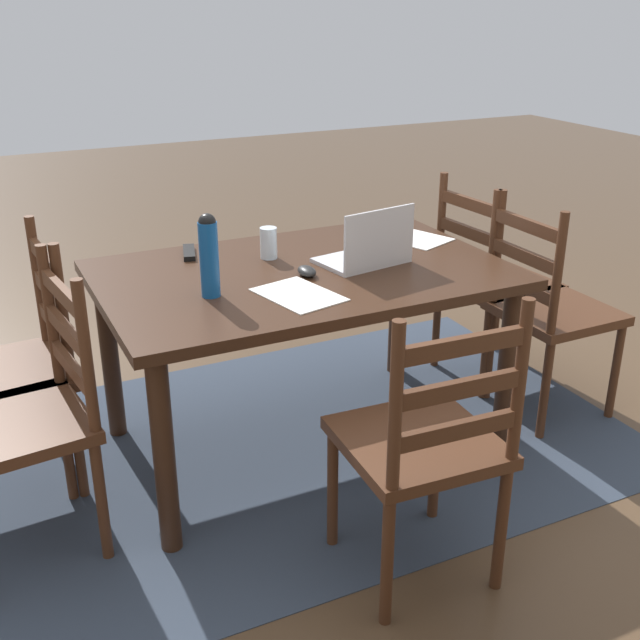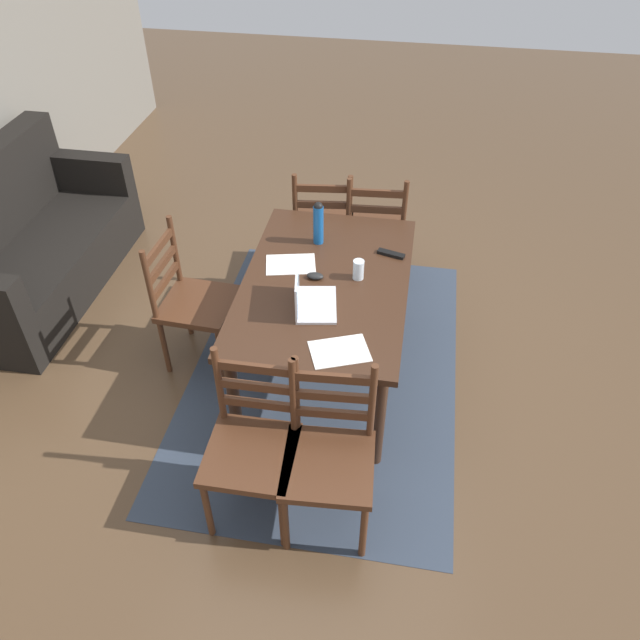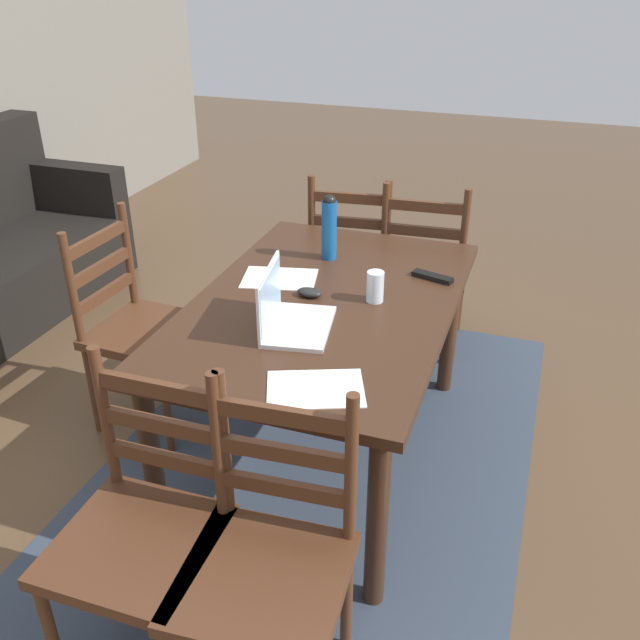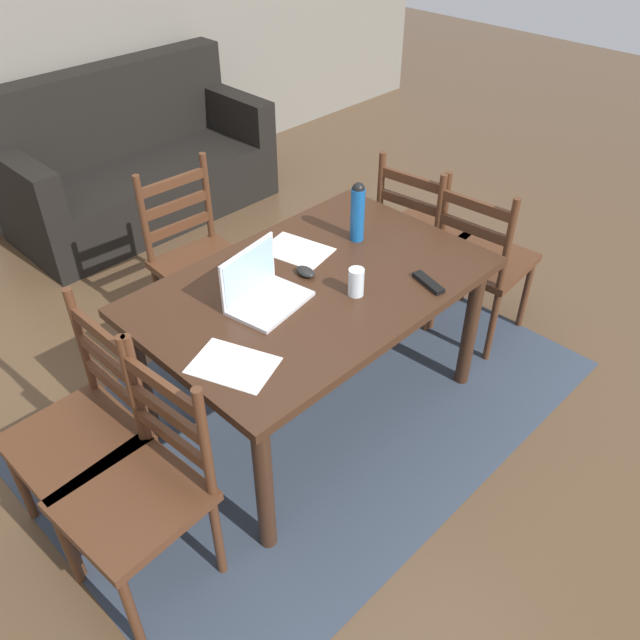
# 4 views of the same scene
# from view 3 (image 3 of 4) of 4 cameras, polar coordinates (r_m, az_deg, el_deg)

# --- Properties ---
(ground_plane) EXTENTS (14.00, 14.00, 0.00)m
(ground_plane) POSITION_cam_3_polar(r_m,az_deg,el_deg) (3.05, 0.31, -10.86)
(ground_plane) COLOR brown
(area_rug) EXTENTS (2.56, 1.70, 0.01)m
(area_rug) POSITION_cam_3_polar(r_m,az_deg,el_deg) (3.04, 0.31, -10.82)
(area_rug) COLOR #333D4C
(area_rug) RESTS_ON ground
(dining_table) EXTENTS (1.49, 0.96, 0.74)m
(dining_table) POSITION_cam_3_polar(r_m,az_deg,el_deg) (2.68, 0.35, -0.11)
(dining_table) COLOR #382114
(dining_table) RESTS_ON ground
(chair_right_far) EXTENTS (0.49, 0.49, 0.95)m
(chair_right_far) POSITION_cam_3_polar(r_m,az_deg,el_deg) (3.70, 2.75, 5.10)
(chair_right_far) COLOR #4C2B19
(chair_right_far) RESTS_ON ground
(chair_right_near) EXTENTS (0.47, 0.47, 0.95)m
(chair_right_near) POSITION_cam_3_polar(r_m,az_deg,el_deg) (3.62, 8.59, 4.25)
(chair_right_near) COLOR #4C2B19
(chair_right_near) RESTS_ON ground
(chair_far_head) EXTENTS (0.46, 0.46, 0.95)m
(chair_far_head) POSITION_cam_3_polar(r_m,az_deg,el_deg) (3.12, -14.66, -0.61)
(chair_far_head) COLOR #4C2B19
(chair_far_head) RESTS_ON ground
(chair_left_near) EXTENTS (0.47, 0.47, 0.95)m
(chair_left_near) POSITION_cam_3_polar(r_m,az_deg,el_deg) (1.98, -4.38, -19.62)
(chair_left_near) COLOR #4C2B19
(chair_left_near) RESTS_ON ground
(chair_left_far) EXTENTS (0.44, 0.44, 0.95)m
(chair_left_far) POSITION_cam_3_polar(r_m,az_deg,el_deg) (2.12, -14.36, -16.57)
(chair_left_far) COLOR #4C2B19
(chair_left_far) RESTS_ON ground
(laptop) EXTENTS (0.35, 0.27, 0.23)m
(laptop) POSITION_cam_3_polar(r_m,az_deg,el_deg) (2.43, -2.81, 0.57)
(laptop) COLOR silver
(laptop) RESTS_ON dining_table
(water_bottle) EXTENTS (0.06, 0.06, 0.29)m
(water_bottle) POSITION_cam_3_polar(r_m,az_deg,el_deg) (2.95, 0.77, 7.77)
(water_bottle) COLOR #145199
(water_bottle) RESTS_ON dining_table
(drinking_glass) EXTENTS (0.07, 0.07, 0.12)m
(drinking_glass) POSITION_cam_3_polar(r_m,az_deg,el_deg) (2.62, 4.58, 2.77)
(drinking_glass) COLOR silver
(drinking_glass) RESTS_ON dining_table
(computer_mouse) EXTENTS (0.06, 0.10, 0.03)m
(computer_mouse) POSITION_cam_3_polar(r_m,az_deg,el_deg) (2.66, -0.88, 2.29)
(computer_mouse) COLOR black
(computer_mouse) RESTS_ON dining_table
(tv_remote) EXTENTS (0.09, 0.18, 0.02)m
(tv_remote) POSITION_cam_3_polar(r_m,az_deg,el_deg) (2.84, 9.27, 3.54)
(tv_remote) COLOR black
(tv_remote) RESTS_ON dining_table
(paper_stack_left) EXTENTS (0.27, 0.34, 0.00)m
(paper_stack_left) POSITION_cam_3_polar(r_m,az_deg,el_deg) (2.82, -3.36, 3.44)
(paper_stack_left) COLOR white
(paper_stack_left) RESTS_ON dining_table
(paper_stack_right) EXTENTS (0.30, 0.35, 0.00)m
(paper_stack_right) POSITION_cam_3_polar(r_m,az_deg,el_deg) (2.12, -0.38, -5.71)
(paper_stack_right) COLOR white
(paper_stack_right) RESTS_ON dining_table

